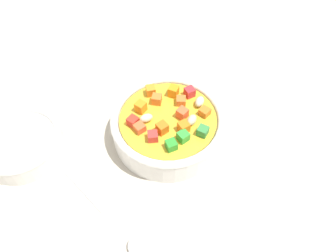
# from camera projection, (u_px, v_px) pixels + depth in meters

# --- Properties ---
(ground_plane) EXTENTS (1.40, 1.40, 0.02)m
(ground_plane) POSITION_uv_depth(u_px,v_px,m) (168.00, 138.00, 0.50)
(ground_plane) COLOR #BAB2A0
(soup_bowl_main) EXTENTS (0.17, 0.17, 0.06)m
(soup_bowl_main) POSITION_uv_depth(u_px,v_px,m) (168.00, 125.00, 0.47)
(soup_bowl_main) COLOR white
(soup_bowl_main) RESTS_ON ground_plane
(spoon) EXTENTS (0.23, 0.08, 0.01)m
(spoon) POSITION_uv_depth(u_px,v_px,m) (104.00, 211.00, 0.41)
(spoon) COLOR silver
(spoon) RESTS_ON ground_plane
(side_bowl_small) EXTENTS (0.12, 0.12, 0.04)m
(side_bowl_small) POSITION_uv_depth(u_px,v_px,m) (22.00, 144.00, 0.46)
(side_bowl_small) COLOR white
(side_bowl_small) RESTS_ON ground_plane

